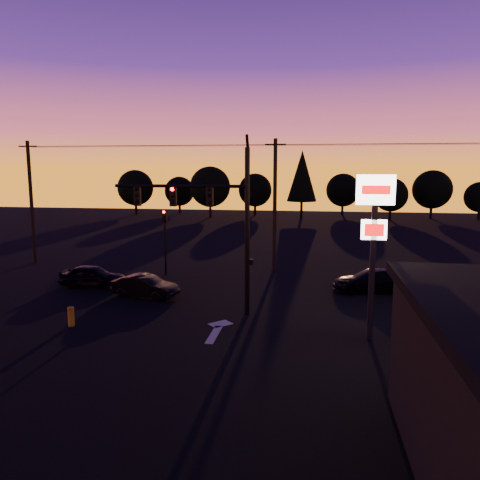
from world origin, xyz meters
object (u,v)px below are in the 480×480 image
Objects in this scene: pylon_sign at (374,222)px; car_mid at (145,286)px; car_right at (372,281)px; car_left at (92,276)px; traffic_signal_mast at (214,213)px; bollard at (71,317)px; secondary_signal at (165,233)px.

pylon_sign is 13.12m from car_mid.
car_left is at bearing -95.26° from car_right.
traffic_signal_mast is 8.04m from bollard.
car_mid is at bearing 153.40° from traffic_signal_mast.
car_right is (14.11, 8.16, 0.22)m from bollard.
bollard is (-13.10, -0.39, -4.48)m from pylon_sign.
traffic_signal_mast reaches higher than car_mid.
traffic_signal_mast reaches higher than car_left.
car_right is (1.01, 7.77, -4.26)m from pylon_sign.
pylon_sign is at bearing -100.13° from car_mid.
pylon_sign reaches higher than car_left.
car_left is (-15.42, 6.42, -4.26)m from pylon_sign.
traffic_signal_mast is at bearing -116.74° from car_left.
secondary_signal is 1.17× the size of car_mid.
car_mid is at bearing -115.21° from car_left.
bollard is 16.30m from car_right.
traffic_signal_mast is 7.52m from pylon_sign.
car_left is 4.31m from car_mid.
car_mid is at bearing 72.26° from bollard.
pylon_sign is 7.81× the size of bollard.
car_mid is (0.52, -5.30, -2.25)m from secondary_signal.
car_left is 0.85× the size of car_right.
traffic_signal_mast is 6.53m from car_mid.
car_right is at bearing 33.07° from traffic_signal_mast.
pylon_sign reaches higher than bollard.
traffic_signal_mast is 10.15m from car_left.
car_left is (-8.32, 3.93, -4.28)m from traffic_signal_mast.
car_left is (-3.42, -3.57, -2.21)m from secondary_signal.
pylon_sign is 13.85m from bollard.
secondary_signal reaches higher than car_mid.
pylon_sign is 8.92m from car_right.
pylon_sign is (7.10, -2.49, -0.02)m from traffic_signal_mast.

